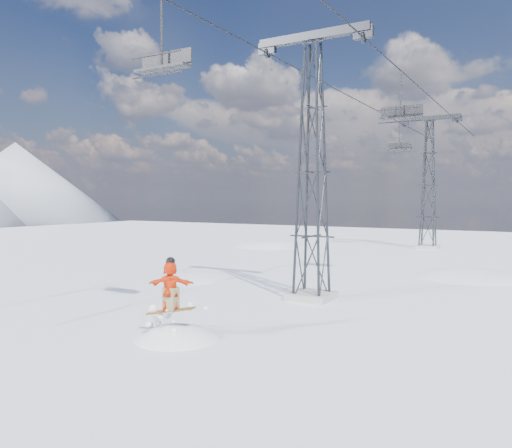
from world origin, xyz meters
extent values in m
plane|color=white|center=(0.00, 0.00, 0.00)|extent=(120.00, 120.00, 0.00)
sphere|color=white|center=(-7.00, 10.00, -7.65)|extent=(16.00, 16.00, 16.00)
sphere|color=white|center=(6.00, 18.00, -9.50)|extent=(20.00, 20.00, 20.00)
sphere|color=white|center=(-12.00, 28.00, -10.40)|extent=(22.00, 22.00, 22.00)
cube|color=#999999|center=(0.80, 8.00, 0.15)|extent=(1.80, 1.80, 0.30)
cube|color=#27282D|center=(0.80, 8.00, 11.25)|extent=(5.00, 0.35, 0.35)
cube|color=#27282D|center=(-1.40, 8.00, 11.05)|extent=(0.80, 0.25, 0.50)
cube|color=#27282D|center=(3.00, 8.00, 11.05)|extent=(0.80, 0.25, 0.50)
cube|color=#999999|center=(0.80, 33.00, 0.15)|extent=(1.80, 1.80, 0.30)
cube|color=#27282D|center=(0.80, 33.00, 11.25)|extent=(5.00, 0.35, 0.35)
cube|color=#27282D|center=(-1.40, 33.00, 11.05)|extent=(0.80, 0.25, 0.50)
cube|color=#27282D|center=(3.00, 33.00, 11.05)|extent=(0.80, 0.25, 0.50)
cylinder|color=black|center=(-1.40, 19.50, 10.85)|extent=(0.06, 51.00, 0.06)
cylinder|color=black|center=(3.00, 19.50, 10.85)|extent=(0.06, 51.00, 0.06)
cone|color=slate|center=(-78.00, 48.00, 7.50)|extent=(38.00, 38.00, 15.00)
sphere|color=white|center=(-0.38, 0.28, -1.75)|extent=(4.40, 4.40, 4.40)
cube|color=#C17819|center=(-0.38, -0.02, 0.95)|extent=(1.58, 0.66, 0.31)
imported|color=#F8370B|center=(-0.38, -0.02, 1.73)|extent=(1.46, 1.02, 1.52)
cube|color=olive|center=(-0.38, -0.02, 1.32)|extent=(0.52, 0.48, 0.70)
sphere|color=black|center=(-0.38, -0.02, 2.46)|extent=(0.28, 0.28, 0.28)
cylinder|color=black|center=(-1.40, 0.88, 9.72)|extent=(0.08, 0.08, 2.25)
cube|color=black|center=(-1.40, 0.88, 8.60)|extent=(2.05, 0.46, 0.08)
cube|color=black|center=(-1.40, 1.11, 8.91)|extent=(2.05, 0.06, 0.56)
cylinder|color=black|center=(-1.40, 0.62, 8.34)|extent=(2.05, 0.06, 0.06)
cylinder|color=black|center=(-1.40, 0.57, 8.96)|extent=(2.05, 0.05, 0.05)
cylinder|color=black|center=(3.00, 14.11, 9.68)|extent=(0.08, 0.08, 2.33)
cube|color=black|center=(3.00, 14.11, 8.52)|extent=(2.12, 0.48, 0.08)
cube|color=black|center=(3.00, 14.34, 8.84)|extent=(2.12, 0.06, 0.58)
cylinder|color=black|center=(3.00, 13.84, 8.25)|extent=(2.12, 0.06, 0.06)
cylinder|color=black|center=(3.00, 13.79, 8.89)|extent=(2.12, 0.05, 0.05)
cylinder|color=black|center=(-1.40, 31.49, 9.71)|extent=(0.08, 0.08, 2.28)
cube|color=black|center=(-1.40, 31.49, 8.57)|extent=(2.07, 0.47, 0.08)
cube|color=black|center=(-1.40, 31.72, 8.88)|extent=(2.07, 0.06, 0.57)
cylinder|color=black|center=(-1.40, 31.23, 8.31)|extent=(2.07, 0.06, 0.06)
cylinder|color=black|center=(-1.40, 31.18, 8.93)|extent=(2.07, 0.05, 0.05)
camera|label=1|loc=(9.43, -11.80, 4.41)|focal=35.00mm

